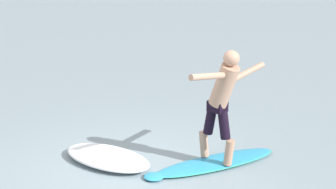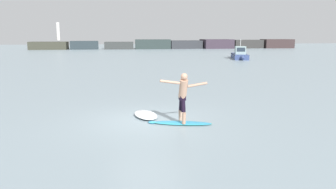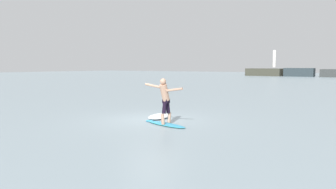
# 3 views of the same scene
# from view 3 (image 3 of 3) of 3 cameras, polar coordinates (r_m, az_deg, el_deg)

# --- Properties ---
(ground_plane) EXTENTS (200.00, 200.00, 0.00)m
(ground_plane) POSITION_cam_3_polar(r_m,az_deg,el_deg) (14.00, -2.97, -4.48)
(ground_plane) COLOR gray
(surfboard) EXTENTS (2.30, 1.08, 0.20)m
(surfboard) POSITION_cam_3_polar(r_m,az_deg,el_deg) (12.85, -0.45, -5.18)
(surfboard) COLOR #2E97C5
(surfboard) RESTS_ON ground
(surfer) EXTENTS (1.67, 0.70, 1.77)m
(surfer) POSITION_cam_3_polar(r_m,az_deg,el_deg) (12.60, -0.56, -0.43)
(surfer) COLOR tan
(surfer) RESTS_ON surfboard
(wave_foam_at_tail) EXTENTS (1.07, 1.66, 0.18)m
(wave_foam_at_tail) POSITION_cam_3_polar(r_m,az_deg,el_deg) (14.44, -1.54, -3.82)
(wave_foam_at_tail) COLOR white
(wave_foam_at_tail) RESTS_ON ground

